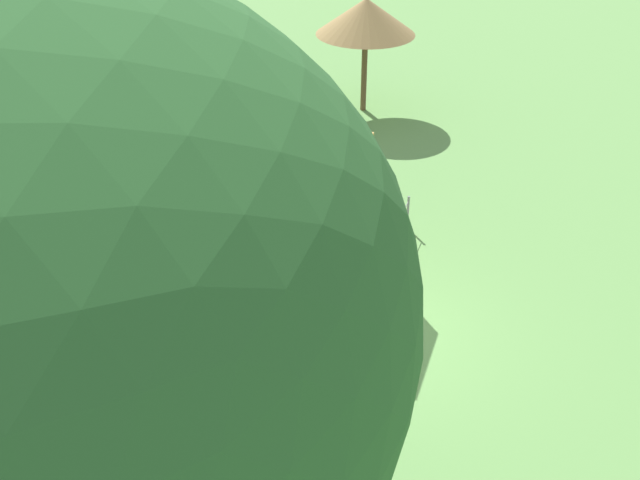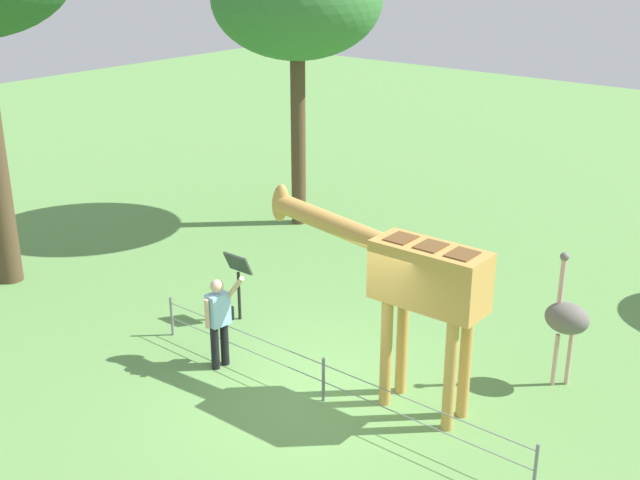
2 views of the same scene
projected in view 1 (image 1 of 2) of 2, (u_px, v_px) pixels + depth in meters
name	position (u px, v px, depth m)	size (l,w,h in m)	color
ground_plane	(353.00, 325.00, 12.82)	(60.00, 60.00, 0.00)	#60934C
giraffe	(335.00, 186.00, 12.70)	(3.85, 0.72, 3.07)	#C69347
visitor	(334.00, 362.00, 10.65)	(0.65, 0.59, 1.72)	black
zebra	(250.00, 107.00, 18.24)	(1.81, 0.84, 1.66)	black
ostrich	(267.00, 175.00, 15.07)	(0.70, 0.56, 2.25)	#CC9E93
shade_hut_near	(366.00, 17.00, 19.76)	(2.71, 2.71, 3.13)	brown
shade_hut_far	(206.00, 10.00, 19.99)	(2.58, 2.58, 3.22)	brown
shade_hut_aside	(103.00, 45.00, 17.70)	(2.43, 2.43, 3.14)	brown
info_sign	(211.00, 382.00, 10.24)	(0.56, 0.21, 1.32)	black
wire_fence	(358.00, 307.00, 12.58)	(7.05, 0.05, 0.75)	slate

